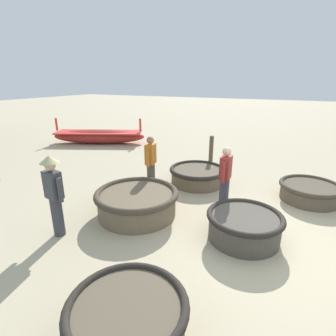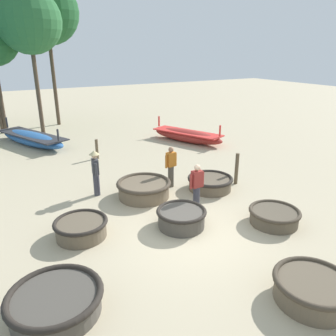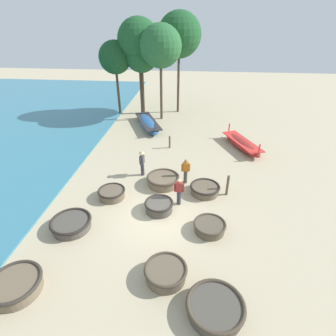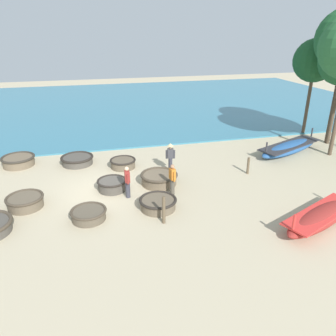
# 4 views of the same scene
# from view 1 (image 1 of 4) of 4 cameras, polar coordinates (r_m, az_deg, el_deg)

# --- Properties ---
(ground_plane) EXTENTS (80.00, 80.00, 0.00)m
(ground_plane) POSITION_cam_1_polar(r_m,az_deg,el_deg) (5.58, 20.59, -15.04)
(ground_plane) COLOR #BCAD8C
(coracle_weathered) EXTENTS (1.48, 1.48, 0.55)m
(coracle_weathered) POSITION_cam_1_polar(r_m,az_deg,el_deg) (5.44, 16.25, -11.83)
(coracle_weathered) COLOR #4C473F
(coracle_weathered) RESTS_ON ground
(coracle_nearest) EXTENTS (1.50, 1.50, 0.51)m
(coracle_nearest) POSITION_cam_1_polar(r_m,az_deg,el_deg) (3.66, -8.77, -29.48)
(coracle_nearest) COLOR brown
(coracle_nearest) RESTS_ON ground
(coracle_far_left) EXTENTS (1.52, 1.52, 0.46)m
(coracle_far_left) POSITION_cam_1_polar(r_m,az_deg,el_deg) (7.73, 28.47, -4.44)
(coracle_far_left) COLOR brown
(coracle_far_left) RESTS_ON ground
(coracle_front_left) EXTENTS (1.92, 1.92, 0.59)m
(coracle_front_left) POSITION_cam_1_polar(r_m,az_deg,el_deg) (6.12, -6.79, -7.27)
(coracle_front_left) COLOR brown
(coracle_front_left) RESTS_ON ground
(coracle_center) EXTENTS (1.69, 1.69, 0.49)m
(coracle_center) POSITION_cam_1_polar(r_m,az_deg,el_deg) (7.93, 6.43, -1.47)
(coracle_center) COLOR brown
(coracle_center) RESTS_ON ground
(long_boat_green_hull) EXTENTS (2.79, 4.52, 1.22)m
(long_boat_green_hull) POSITION_cam_1_polar(r_m,az_deg,el_deg) (13.38, -14.77, 6.73)
(long_boat_green_hull) COLOR maroon
(long_boat_green_hull) RESTS_ON ground
(fisherman_by_coracle) EXTENTS (0.36, 0.52, 1.67)m
(fisherman_by_coracle) POSITION_cam_1_polar(r_m,az_deg,el_deg) (5.50, -23.61, -4.65)
(fisherman_by_coracle) COLOR #383842
(fisherman_by_coracle) RESTS_ON ground
(fisherman_hauling) EXTENTS (0.53, 0.22, 1.57)m
(fisherman_hauling) POSITION_cam_1_polar(r_m,az_deg,el_deg) (6.18, 12.29, -2.15)
(fisherman_hauling) COLOR #383842
(fisherman_hauling) RESTS_ON ground
(fisherman_standing_right) EXTENTS (0.52, 0.27, 1.57)m
(fisherman_standing_right) POSITION_cam_1_polar(r_m,az_deg,el_deg) (7.14, -3.78, 1.10)
(fisherman_standing_right) COLOR #4C473D
(fisherman_standing_right) RESTS_ON ground
(mooring_post_mid_beach) EXTENTS (0.14, 0.14, 1.23)m
(mooring_post_mid_beach) POSITION_cam_1_polar(r_m,az_deg,el_deg) (8.92, 9.32, 3.02)
(mooring_post_mid_beach) COLOR brown
(mooring_post_mid_beach) RESTS_ON ground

